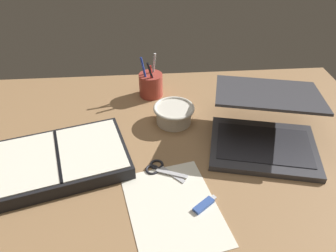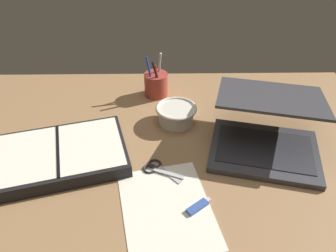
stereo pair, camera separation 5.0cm
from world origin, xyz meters
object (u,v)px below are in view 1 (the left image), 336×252
Objects in this scene: laptop at (265,128)px; bowl at (174,114)px; scissors at (158,169)px; pen_cup at (151,85)px; planner at (59,160)px.

bowl is at bearing 167.78° from laptop.
pen_cup is at bearing 125.37° from scissors.
bowl is 0.32× the size of planner.
bowl is 0.85× the size of pen_cup.
laptop is 3.47× the size of scissors.
bowl is 1.17× the size of scissors.
pen_cup reaches higher than bowl.
planner is (-59.89, -5.56, -3.32)cm from laptop.
laptop is 34.15cm from scissors.
scissors is (-32.46, -9.33, -5.06)cm from laptop.
pen_cup is 39.86cm from scissors.
planner is at bearing -153.07° from scissors.
pen_cup is (-6.80, 17.63, 1.14)cm from bowl.
scissors is (0.43, -39.64, -4.12)cm from pen_cup.
pen_cup is 1.38× the size of scissors.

